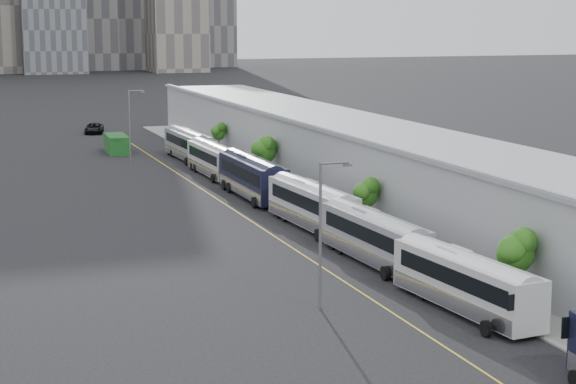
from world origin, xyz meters
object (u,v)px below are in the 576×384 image
bus_7 (188,147)px  bus_5 (253,181)px  bus_2 (466,288)px  bus_4 (312,209)px  street_lamp_far (131,121)px  suv (94,128)px  bus_6 (213,162)px  shipping_container (116,144)px  bus_3 (374,242)px  street_lamp_near (323,225)px

bus_7 → bus_5: bearing=-92.4°
bus_2 → bus_5: bus_5 is taller
bus_4 → street_lamp_far: bearing=96.5°
suv → bus_4: bearing=-72.0°
bus_6 → shipping_container: size_ratio=1.81×
bus_3 → street_lamp_near: 12.13m
bus_3 → bus_2: bearing=-92.2°
bus_3 → suv: bus_3 is taller
bus_6 → street_lamp_far: bearing=115.5°
street_lamp_near → shipping_container: bearing=90.0°
street_lamp_far → bus_6: bearing=-63.1°
bus_2 → bus_6: size_ratio=0.99×
bus_2 → bus_7: (-0.47, 66.75, 0.06)m
bus_2 → bus_4: 24.68m
street_lamp_near → street_lamp_far: size_ratio=1.01×
bus_3 → street_lamp_near: street_lamp_near is taller
suv → street_lamp_near: bearing=-77.7°
bus_3 → street_lamp_far: size_ratio=1.43×
bus_3 → bus_7: (-0.30, 54.29, 0.02)m
bus_5 → shipping_container: 37.45m
bus_5 → bus_6: (-0.08, 14.28, -0.17)m
bus_2 → bus_7: bus_7 is taller
bus_2 → bus_3: 12.47m
bus_7 → street_lamp_far: street_lamp_far is taller
street_lamp_near → shipping_container: size_ratio=1.29×
bus_2 → bus_7: size_ratio=0.97×
bus_5 → bus_7: size_ratio=1.08×
bus_4 → street_lamp_near: 22.66m
street_lamp_far → bus_3: bearing=-82.5°
street_lamp_far → shipping_container: (-0.28, 9.57, -3.91)m
street_lamp_far → suv: size_ratio=1.56×
bus_3 → bus_7: bearing=87.3°
shipping_container → street_lamp_near: bearing=-88.0°
street_lamp_near → shipping_container: street_lamp_near is taller
bus_3 → bus_6: (-0.58, 41.25, -0.02)m
suv → bus_3: bearing=-72.8°
bus_2 → bus_4: size_ratio=0.94×
street_lamp_near → bus_6: bearing=82.3°
bus_6 → bus_7: bus_7 is taller
bus_2 → suv: 99.17m
bus_4 → bus_5: 14.76m
bus_6 → shipping_container: bearing=105.6°
shipping_container → suv: size_ratio=1.22×
shipping_container → suv: 22.67m
bus_3 → bus_4: size_ratio=0.96×
bus_4 → street_lamp_far: size_ratio=1.49×
bus_2 → shipping_container: bearing=90.2°
suv → bus_5: bearing=-71.2°
bus_7 → shipping_container: bus_7 is taller
bus_5 → suv: bearing=95.9°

